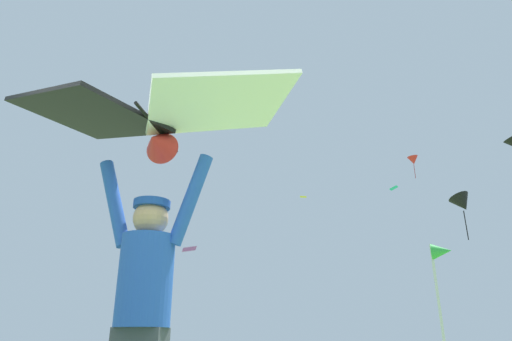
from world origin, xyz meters
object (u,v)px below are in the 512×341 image
object	(u,v)px
held_stunt_kite	(154,117)
distant_kite_black_mid_right	(462,203)
kite_flyer_person	(143,307)
marker_flag	(441,262)
distant_kite_purple_overhead_distant	(189,248)
distant_kite_yellow_high_right	(303,197)
distant_kite_red_high_left	(413,160)
distant_kite_teal_far_center	(393,188)

from	to	relation	value
held_stunt_kite	distant_kite_black_mid_right	xyz separation A→B (m)	(1.27, 25.03, 5.92)
kite_flyer_person	marker_flag	xyz separation A→B (m)	(1.33, 5.01, 0.91)
distant_kite_black_mid_right	distant_kite_purple_overhead_distant	bearing A→B (deg)	-129.27
kite_flyer_person	marker_flag	bearing A→B (deg)	75.12
distant_kite_yellow_high_right	kite_flyer_person	bearing A→B (deg)	-71.48
distant_kite_red_high_left	distant_kite_yellow_high_right	size ratio (longest dim) A/B	3.21
kite_flyer_person	distant_kite_red_high_left	size ratio (longest dim) A/B	0.99
distant_kite_red_high_left	distant_kite_yellow_high_right	xyz separation A→B (m)	(-6.86, -7.10, -4.08)
kite_flyer_person	distant_kite_red_high_left	distance (m)	35.97
kite_flyer_person	distant_kite_yellow_high_right	distance (m)	29.18
held_stunt_kite	distant_kite_purple_overhead_distant	world-z (taller)	distant_kite_purple_overhead_distant
distant_kite_red_high_left	distant_kite_teal_far_center	xyz separation A→B (m)	(-1.03, -4.77, -3.62)
kite_flyer_person	distant_kite_purple_overhead_distant	distance (m)	15.75
marker_flag	distant_kite_purple_overhead_distant	bearing A→B (deg)	142.60
distant_kite_red_high_left	marker_flag	xyz separation A→B (m)	(3.25, -28.29, -12.56)
kite_flyer_person	distant_kite_purple_overhead_distant	world-z (taller)	distant_kite_purple_overhead_distant
distant_kite_teal_far_center	marker_flag	distance (m)	25.53
distant_kite_teal_far_center	marker_flag	size ratio (longest dim) A/B	0.37
distant_kite_purple_overhead_distant	distant_kite_teal_far_center	bearing A→B (deg)	69.98
distant_kite_teal_far_center	marker_flag	xyz separation A→B (m)	(4.28, -23.52, -8.95)
held_stunt_kite	marker_flag	size ratio (longest dim) A/B	0.94
distant_kite_red_high_left	distant_kite_purple_overhead_distant	world-z (taller)	distant_kite_red_high_left
held_stunt_kite	distant_kite_purple_overhead_distant	bearing A→B (deg)	124.39
kite_flyer_person	distant_kite_purple_overhead_distant	xyz separation A→B (m)	(-8.72, 12.69, 3.35)
held_stunt_kite	distant_kite_teal_far_center	size ratio (longest dim) A/B	2.52
held_stunt_kite	kite_flyer_person	bearing A→B (deg)	107.40
distant_kite_yellow_high_right	distant_kite_purple_overhead_distant	distance (m)	14.80
held_stunt_kite	distant_kite_purple_overhead_distant	xyz separation A→B (m)	(-8.74, 12.78, 2.09)
distant_kite_red_high_left	marker_flag	world-z (taller)	distant_kite_red_high_left
kite_flyer_person	marker_flag	world-z (taller)	marker_flag
distant_kite_red_high_left	distant_kite_teal_far_center	distance (m)	6.07
distant_kite_black_mid_right	distant_kite_red_high_left	xyz separation A→B (m)	(-3.22, 8.36, 6.29)
distant_kite_yellow_high_right	marker_flag	size ratio (longest dim) A/B	0.28
held_stunt_kite	marker_flag	distance (m)	5.27
held_stunt_kite	marker_flag	world-z (taller)	held_stunt_kite
distant_kite_teal_far_center	distant_kite_purple_overhead_distant	size ratio (longest dim) A/B	1.32
distant_kite_black_mid_right	distant_kite_red_high_left	size ratio (longest dim) A/B	1.45
held_stunt_kite	distant_kite_purple_overhead_distant	distance (m)	15.62
distant_kite_red_high_left	distant_kite_purple_overhead_distant	distance (m)	23.95
distant_kite_black_mid_right	distant_kite_purple_overhead_distant	distance (m)	16.29
distant_kite_black_mid_right	marker_flag	xyz separation A→B (m)	(0.03, -19.93, -6.28)
kite_flyer_person	held_stunt_kite	distance (m)	1.26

